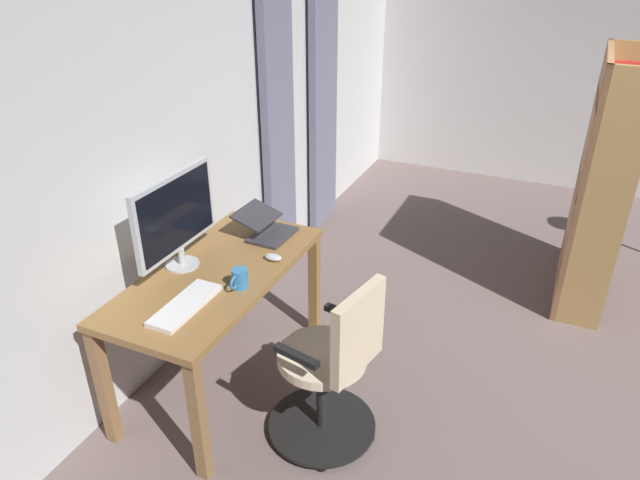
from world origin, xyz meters
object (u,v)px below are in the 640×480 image
Objects in this scene: desk at (218,287)px; laptop at (267,228)px; computer_keyboard at (185,305)px; mug_coffee at (240,279)px; bookshelf at (595,180)px; computer_monitor at (176,216)px; office_chair at (332,371)px; computer_mouse at (273,257)px.

laptop is at bearing 174.22° from desk.
mug_coffee is at bearing 149.87° from computer_keyboard.
mug_coffee is at bearing -39.05° from bookshelf.
mug_coffee reaches higher than computer_keyboard.
computer_keyboard is (0.35, 0.05, 0.12)m from desk.
desk is at bearing -4.09° from laptop.
computer_keyboard is at bearing -30.13° from mug_coffee.
desk is 3.22× the size of computer_keyboard.
laptop is 0.18× the size of bookshelf.
computer_monitor is at bearing -46.50° from bookshelf.
office_chair is 0.77m from computer_keyboard.
computer_monitor is 0.37× the size of bookshelf.
desk is 0.33m from computer_mouse.
computer_mouse is (-0.22, 0.22, 0.12)m from desk.
laptop is 0.58m from mug_coffee.
laptop is (-0.82, -0.01, 0.04)m from computer_keyboard.
bookshelf is at bearing 130.33° from laptop.
desk is 4.32× the size of laptop.
laptop is at bearing 59.67° from office_chair.
bookshelf is (-2.01, 1.05, 0.43)m from office_chair.
desk is at bearing 89.76° from office_chair.
computer_mouse is (-0.57, 0.17, 0.01)m from computer_keyboard.
bookshelf reaches higher than laptop.
mug_coffee is (-0.06, -0.53, 0.36)m from office_chair.
computer_monitor is 0.50m from computer_keyboard.
laptop is 0.30m from computer_mouse.
desk is 0.27m from mug_coffee.
office_chair reaches higher than computer_mouse.
desk is 0.79× the size of bookshelf.
computer_monitor reaches higher than mug_coffee.
computer_mouse is at bearing 134.66° from desk.
computer_keyboard is at bearing 117.72° from office_chair.
office_chair is at bearing 82.26° from computer_monitor.
office_chair is at bearing 105.97° from computer_keyboard.
computer_keyboard is at bearing 8.69° from desk.
computer_keyboard is at bearing -38.11° from bookshelf.
office_chair is at bearing 49.61° from laptop.
computer_monitor is 2.01× the size of laptop.
computer_monitor reaches higher than desk.
bookshelf is at bearing 133.50° from computer_monitor.
desk is 0.45m from computer_monitor.
office_chair is 0.64m from mug_coffee.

